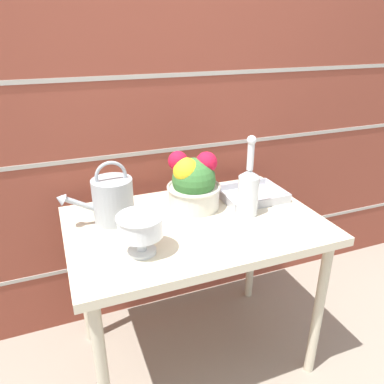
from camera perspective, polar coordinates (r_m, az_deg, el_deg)
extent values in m
plane|color=gray|center=(2.03, 0.39, -23.20)|extent=(12.00, 12.00, 0.00)
cube|color=brown|center=(1.87, -5.04, 11.90)|extent=(3.60, 0.08, 2.20)
cube|color=#A8A399|center=(2.13, -3.97, -8.78)|extent=(3.53, 0.00, 0.02)
cube|color=#A8A399|center=(1.88, -4.47, 6.28)|extent=(3.53, 0.00, 0.02)
cube|color=#A8A399|center=(1.80, -4.85, 17.24)|extent=(3.53, 0.00, 0.02)
cube|color=beige|center=(1.58, 0.46, -5.06)|extent=(1.05, 0.70, 0.04)
cylinder|color=beige|center=(1.51, -13.42, -25.78)|extent=(0.04, 0.04, 0.70)
cylinder|color=beige|center=(1.80, 18.69, -16.74)|extent=(0.04, 0.04, 0.70)
cylinder|color=beige|center=(1.94, -16.19, -13.04)|extent=(0.04, 0.04, 0.70)
cylinder|color=beige|center=(2.17, 9.11, -7.93)|extent=(0.04, 0.04, 0.70)
cylinder|color=#9EA3A8|center=(1.57, -11.92, -1.25)|extent=(0.17, 0.17, 0.18)
cylinder|color=#9EA3A8|center=(1.56, -16.86, -1.70)|extent=(0.14, 0.02, 0.09)
cone|color=#9EA3A8|center=(1.54, -19.48, -0.96)|extent=(0.05, 0.05, 0.06)
torus|color=#9EA3A8|center=(1.53, -12.25, 2.37)|extent=(0.13, 0.01, 0.13)
cylinder|color=silver|center=(1.38, -7.64, -8.90)|extent=(0.10, 0.10, 0.01)
cylinder|color=silver|center=(1.36, -7.72, -7.61)|extent=(0.04, 0.04, 0.06)
sphere|color=silver|center=(1.36, -7.73, -7.50)|extent=(0.04, 0.04, 0.04)
cylinder|color=silver|center=(1.32, -7.88, -5.15)|extent=(0.16, 0.16, 0.07)
torus|color=silver|center=(1.31, -7.97, -3.76)|extent=(0.17, 0.17, 0.01)
cylinder|color=beige|center=(1.67, 0.27, -0.76)|extent=(0.23, 0.23, 0.10)
torus|color=beige|center=(1.65, 0.28, 0.81)|extent=(0.24, 0.24, 0.01)
sphere|color=#387033|center=(1.64, 0.28, 1.91)|extent=(0.19, 0.19, 0.19)
sphere|color=yellow|center=(1.60, -0.89, 3.27)|extent=(0.11, 0.11, 0.11)
sphere|color=red|center=(1.61, -2.15, 4.76)|extent=(0.09, 0.09, 0.09)
sphere|color=red|center=(1.63, 2.22, 4.51)|extent=(0.10, 0.10, 0.10)
cylinder|color=silver|center=(1.61, 8.52, -0.57)|extent=(0.09, 0.09, 0.18)
cone|color=silver|center=(1.57, 8.75, 2.86)|extent=(0.09, 0.09, 0.03)
cylinder|color=silver|center=(1.55, 8.91, 5.33)|extent=(0.03, 0.03, 0.11)
sphere|color=silver|center=(1.52, 9.08, 7.80)|extent=(0.04, 0.04, 0.04)
cube|color=#B7B7BC|center=(1.80, 9.06, -0.77)|extent=(0.28, 0.22, 0.01)
cube|color=#B7B7BC|center=(1.71, 10.93, -1.73)|extent=(0.28, 0.01, 0.04)
cube|color=#B7B7BC|center=(1.88, 7.41, 0.99)|extent=(0.28, 0.01, 0.04)
cube|color=#B7B7BC|center=(1.73, 5.01, -1.01)|extent=(0.01, 0.22, 0.04)
cube|color=#B7B7BC|center=(1.87, 12.87, 0.35)|extent=(0.01, 0.22, 0.04)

